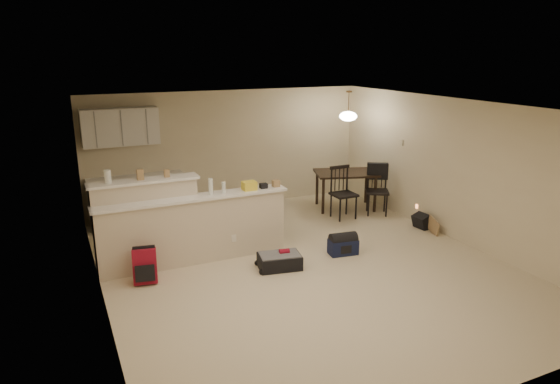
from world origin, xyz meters
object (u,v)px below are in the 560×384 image
suitcase (280,261)px  dining_table (346,176)px  dining_chair_near (344,193)px  pendant_lamp (348,116)px  red_backpack (145,266)px  dining_chair_far (377,190)px  navy_duffel (343,247)px  black_daypack (422,221)px

suitcase → dining_table: bearing=51.2°
dining_chair_near → suitcase: 2.78m
dining_table → pendant_lamp: 1.29m
red_backpack → pendant_lamp: bearing=32.8°
dining_chair_far → red_backpack: (-4.95, -1.21, -0.26)m
suitcase → red_backpack: 2.03m
navy_duffel → black_daypack: (2.04, 0.45, 0.01)m
dining_table → red_backpack: (-4.58, -1.84, -0.45)m
dining_chair_far → black_daypack: 1.18m
dining_chair_near → dining_chair_far: 0.77m
dining_table → dining_chair_far: size_ratio=1.44×
dining_table → pendant_lamp: bearing=0.0°
dining_table → red_backpack: size_ratio=2.91×
dining_chair_far → black_daypack: size_ratio=3.35×
red_backpack → navy_duffel: bearing=5.1°
pendant_lamp → dining_table: bearing=0.0°
dining_chair_near → suitcase: size_ratio=1.62×
dining_chair_far → black_daypack: dining_chair_far is taller
dining_table → dining_chair_near: size_ratio=1.40×
navy_duffel → black_daypack: 2.09m
suitcase → dining_chair_far: bearing=38.9°
dining_table → dining_chair_near: 0.70m
dining_chair_far → dining_chair_near: bearing=-155.0°
dining_table → suitcase: (-2.59, -2.22, -0.59)m
dining_chair_near → navy_duffel: size_ratio=2.24×
dining_table → red_backpack: bearing=-140.0°
dining_chair_near → black_daypack: size_ratio=3.45×
pendant_lamp → navy_duffel: pendant_lamp is taller
suitcase → red_backpack: (-1.99, 0.38, 0.14)m
dining_table → black_daypack: dining_table is taller
pendant_lamp → navy_duffel: 3.17m
pendant_lamp → dining_chair_near: pendant_lamp is taller
dining_chair_far → navy_duffel: 2.37m
navy_duffel → black_daypack: size_ratio=1.54×
dining_chair_far → navy_duffel: size_ratio=2.17×
dining_chair_far → pendant_lamp: bearing=151.0°
dining_chair_far → dining_table: bearing=151.0°
pendant_lamp → dining_chair_far: 1.65m
dining_chair_near → black_daypack: 1.60m
dining_table → dining_chair_far: 0.75m
black_daypack → dining_chair_near: bearing=37.2°
pendant_lamp → suitcase: 3.89m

